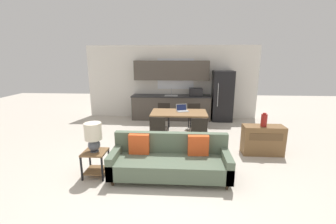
{
  "coord_description": "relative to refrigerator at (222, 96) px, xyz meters",
  "views": [
    {
      "loc": [
        0.39,
        -3.88,
        2.27
      ],
      "look_at": [
        0.05,
        1.5,
        0.95
      ],
      "focal_mm": 24.0,
      "sensor_mm": 36.0,
      "label": 1
    }
  ],
  "objects": [
    {
      "name": "dining_chair_far_right",
      "position": [
        -1.04,
        -1.1,
        -0.43
      ],
      "size": [
        0.47,
        0.47,
        0.82
      ],
      "rotation": [
        0.0,
        0.0,
        0.14
      ],
      "color": "black",
      "rests_on": "ground_plane"
    },
    {
      "name": "ground_plane",
      "position": [
        -1.85,
        -4.25,
        -0.91
      ],
      "size": [
        20.0,
        20.0,
        0.0
      ],
      "primitive_type": "plane",
      "color": "beige"
    },
    {
      "name": "dining_chair_far_left",
      "position": [
        -2.04,
        -1.11,
        -0.43
      ],
      "size": [
        0.43,
        0.43,
        0.82
      ],
      "rotation": [
        0.0,
        0.0,
        -0.02
      ],
      "color": "black",
      "rests_on": "ground_plane"
    },
    {
      "name": "couch",
      "position": [
        -1.67,
        -4.13,
        -0.58
      ],
      "size": [
        2.25,
        0.8,
        0.81
      ],
      "color": "#3D2D1E",
      "rests_on": "ground_plane"
    },
    {
      "name": "table_lamp",
      "position": [
        -3.12,
        -4.22,
        -0.06
      ],
      "size": [
        0.32,
        0.32,
        0.57
      ],
      "color": "#4C515B",
      "rests_on": "side_table"
    },
    {
      "name": "credenza",
      "position": [
        0.48,
        -2.96,
        -0.55
      ],
      "size": [
        0.94,
        0.39,
        0.7
      ],
      "color": "brown",
      "rests_on": "ground_plane"
    },
    {
      "name": "kitchen_counter",
      "position": [
        -1.83,
        0.08,
        -0.06
      ],
      "size": [
        2.9,
        0.65,
        2.15
      ],
      "color": "#4C443D",
      "rests_on": "ground_plane"
    },
    {
      "name": "laptop",
      "position": [
        -1.45,
        -1.75,
        -0.12
      ],
      "size": [
        0.38,
        0.34,
        0.2
      ],
      "rotation": [
        0.0,
        0.0,
        0.32
      ],
      "color": "#B7BABC",
      "rests_on": "dining_table"
    },
    {
      "name": "side_table",
      "position": [
        -3.12,
        -4.21,
        -0.57
      ],
      "size": [
        0.44,
        0.44,
        0.51
      ],
      "color": "brown",
      "rests_on": "ground_plane"
    },
    {
      "name": "dining_table",
      "position": [
        -1.54,
        -1.88,
        -0.23
      ],
      "size": [
        1.58,
        0.9,
        0.74
      ],
      "color": "olive",
      "rests_on": "ground_plane"
    },
    {
      "name": "refrigerator",
      "position": [
        0.0,
        0.0,
        0.0
      ],
      "size": [
        0.71,
        0.7,
        1.81
      ],
      "color": "black",
      "rests_on": "ground_plane"
    },
    {
      "name": "dining_chair_near_left",
      "position": [
        -2.05,
        -2.65,
        -0.43
      ],
      "size": [
        0.46,
        0.46,
        0.82
      ],
      "rotation": [
        0.0,
        0.0,
        3.05
      ],
      "color": "black",
      "rests_on": "ground_plane"
    },
    {
      "name": "dining_chair_near_right",
      "position": [
        -1.03,
        -2.7,
        -0.43
      ],
      "size": [
        0.44,
        0.44,
        0.82
      ],
      "rotation": [
        0.0,
        0.0,
        3.19
      ],
      "color": "black",
      "rests_on": "ground_plane"
    },
    {
      "name": "wall_back",
      "position": [
        -1.85,
        0.38,
        0.45
      ],
      "size": [
        6.4,
        0.07,
        2.7
      ],
      "color": "silver",
      "rests_on": "ground_plane"
    },
    {
      "name": "vase",
      "position": [
        0.45,
        -3.0,
        -0.05
      ],
      "size": [
        0.14,
        0.14,
        0.32
      ],
      "color": "maroon",
      "rests_on": "credenza"
    }
  ]
}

